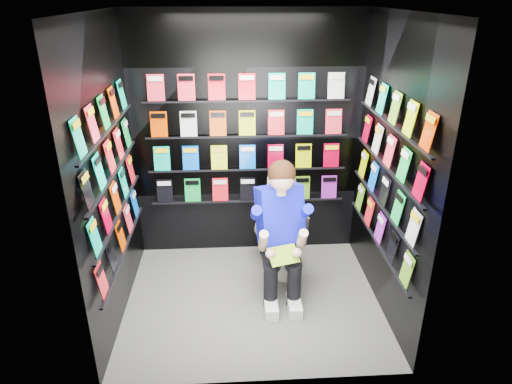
{
  "coord_description": "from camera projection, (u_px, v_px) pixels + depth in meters",
  "views": [
    {
      "loc": [
        -0.19,
        -3.6,
        2.74
      ],
      "look_at": [
        0.04,
        0.15,
        1.07
      ],
      "focal_mm": 32.0,
      "sensor_mm": 36.0,
      "label": 1
    }
  ],
  "objects": [
    {
      "name": "longbox",
      "position": [
        283.0,
        261.0,
        4.79
      ],
      "size": [
        0.3,
        0.41,
        0.28
      ],
      "primitive_type": "cube",
      "rotation": [
        0.0,
        0.0,
        -0.26
      ],
      "color": "silver",
      "rests_on": "floor"
    },
    {
      "name": "comics_right",
      "position": [
        387.0,
        171.0,
        3.94
      ],
      "size": [
        0.06,
        1.7,
        1.37
      ],
      "primitive_type": null,
      "color": "#F42F44",
      "rests_on": "wall_right"
    },
    {
      "name": "wall_left",
      "position": [
        109.0,
        178.0,
        3.81
      ],
      "size": [
        0.04,
        2.0,
        2.6
      ],
      "primitive_type": "cube",
      "color": "black",
      "rests_on": "floor"
    },
    {
      "name": "held_comic",
      "position": [
        283.0,
        255.0,
        4.05
      ],
      "size": [
        0.3,
        0.23,
        0.11
      ],
      "primitive_type": "cube",
      "rotation": [
        -0.96,
        0.0,
        0.29
      ],
      "color": "green",
      "rests_on": "reader"
    },
    {
      "name": "wall_right",
      "position": [
        391.0,
        172.0,
        3.94
      ],
      "size": [
        0.04,
        2.0,
        2.6
      ],
      "primitive_type": "cube",
      "color": "black",
      "rests_on": "floor"
    },
    {
      "name": "floor",
      "position": [
        253.0,
        300.0,
        4.4
      ],
      "size": [
        2.4,
        2.4,
        0.0
      ],
      "primitive_type": "plane",
      "color": "#60615E",
      "rests_on": "ground"
    },
    {
      "name": "wall_back",
      "position": [
        247.0,
        140.0,
        4.79
      ],
      "size": [
        2.4,
        0.04,
        2.6
      ],
      "primitive_type": "cube",
      "color": "black",
      "rests_on": "floor"
    },
    {
      "name": "wall_front",
      "position": [
        260.0,
        232.0,
        2.96
      ],
      "size": [
        2.4,
        0.04,
        2.6
      ],
      "primitive_type": "cube",
      "color": "black",
      "rests_on": "floor"
    },
    {
      "name": "ceiling",
      "position": [
        252.0,
        11.0,
        3.35
      ],
      "size": [
        2.4,
        2.4,
        0.0
      ],
      "primitive_type": "plane",
      "color": "white",
      "rests_on": "floor"
    },
    {
      "name": "comics_back",
      "position": [
        247.0,
        140.0,
        4.76
      ],
      "size": [
        2.1,
        0.06,
        1.37
      ],
      "primitive_type": null,
      "color": "#F42F44",
      "rests_on": "wall_back"
    },
    {
      "name": "reader",
      "position": [
        280.0,
        215.0,
        4.28
      ],
      "size": [
        0.78,
        0.96,
        1.53
      ],
      "primitive_type": null,
      "rotation": [
        0.0,
        0.0,
        0.29
      ],
      "color": "#090BBF",
      "rests_on": "toilet"
    },
    {
      "name": "toilet",
      "position": [
        275.0,
        236.0,
        4.81
      ],
      "size": [
        0.62,
        0.84,
        0.73
      ],
      "primitive_type": "imported",
      "rotation": [
        0.0,
        0.0,
        3.43
      ],
      "color": "white",
      "rests_on": "floor"
    },
    {
      "name": "comics_left",
      "position": [
        113.0,
        177.0,
        3.81
      ],
      "size": [
        0.06,
        1.7,
        1.37
      ],
      "primitive_type": null,
      "color": "#F42F44",
      "rests_on": "wall_left"
    },
    {
      "name": "longbox_lid",
      "position": [
        283.0,
        248.0,
        4.72
      ],
      "size": [
        0.32,
        0.44,
        0.03
      ],
      "primitive_type": "cube",
      "rotation": [
        0.0,
        0.0,
        -0.26
      ],
      "color": "silver",
      "rests_on": "longbox"
    }
  ]
}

